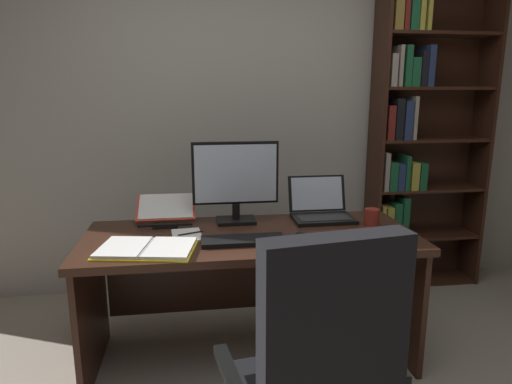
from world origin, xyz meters
The scene contains 12 objects.
wall_back centered at (0.00, 1.93, 1.38)m, with size 5.70×0.12×2.75m, color #B2ADA3.
desk centered at (-0.10, 0.94, 0.53)m, with size 1.76×0.72×0.73m.
bookshelf centered at (1.26, 1.72, 1.15)m, with size 0.86×0.27×2.24m.
monitor centered at (-0.15, 1.10, 0.97)m, with size 0.49×0.16×0.47m.
laptop centered at (0.36, 1.11, 0.78)m, with size 0.35×0.31×0.24m.
keyboard centered at (-0.15, 0.73, 0.74)m, with size 0.42×0.15×0.02m, color black.
computer_mouse centered at (0.15, 0.73, 0.75)m, with size 0.06×0.10×0.04m, color black.
reading_stand_with_book centered at (-0.55, 1.16, 0.80)m, with size 0.33×0.27×0.14m.
open_binder centered at (-0.62, 0.68, 0.74)m, with size 0.50×0.37×0.02m.
notepad centered at (-0.43, 0.88, 0.73)m, with size 0.15×0.21×0.01m, color white.
pen centered at (-0.41, 0.88, 0.74)m, with size 0.01×0.01×0.14m, color black.
coffee_mug centered at (0.60, 0.92, 0.78)m, with size 0.08×0.08×0.10m, color maroon.
Camera 1 is at (-0.39, -1.40, 1.48)m, focal length 31.50 mm.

